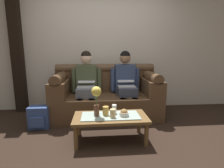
% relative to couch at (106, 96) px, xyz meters
% --- Properties ---
extents(ground_plane, '(14.00, 14.00, 0.00)m').
position_rel_couch_xyz_m(ground_plane, '(-0.00, -1.17, -0.38)').
color(ground_plane, black).
extents(back_wall_patterned, '(6.00, 0.12, 2.90)m').
position_rel_couch_xyz_m(back_wall_patterned, '(-0.00, 0.53, 1.07)').
color(back_wall_patterned, beige).
rests_on(back_wall_patterned, ground_plane).
extents(timber_pillar, '(0.20, 0.20, 2.90)m').
position_rel_couch_xyz_m(timber_pillar, '(-1.72, 0.41, 1.07)').
color(timber_pillar, black).
rests_on(timber_pillar, ground_plane).
extents(couch, '(1.94, 0.88, 0.96)m').
position_rel_couch_xyz_m(couch, '(0.00, 0.00, 0.00)').
color(couch, '#513823').
rests_on(couch, ground_plane).
extents(person_left, '(0.56, 0.67, 1.22)m').
position_rel_couch_xyz_m(person_left, '(-0.37, -0.00, 0.28)').
color(person_left, '#595B66').
rests_on(person_left, ground_plane).
extents(person_right, '(0.56, 0.67, 1.22)m').
position_rel_couch_xyz_m(person_right, '(0.37, -0.00, 0.28)').
color(person_right, '#383D4C').
rests_on(person_right, ground_plane).
extents(coffee_table, '(0.99, 0.49, 0.36)m').
position_rel_couch_xyz_m(coffee_table, '(-0.00, -0.99, -0.07)').
color(coffee_table, brown).
rests_on(coffee_table, ground_plane).
extents(flower_vase, '(0.13, 0.13, 0.40)m').
position_rel_couch_xyz_m(flower_vase, '(-0.18, -0.99, 0.25)').
color(flower_vase, brown).
rests_on(flower_vase, coffee_table).
extents(snack_bowl, '(0.13, 0.13, 0.10)m').
position_rel_couch_xyz_m(snack_bowl, '(0.18, -1.03, 0.02)').
color(snack_bowl, silver).
rests_on(snack_bowl, coffee_table).
extents(cup_near_left, '(0.06, 0.06, 0.12)m').
position_rel_couch_xyz_m(cup_near_left, '(0.06, -0.92, 0.05)').
color(cup_near_left, white).
rests_on(cup_near_left, coffee_table).
extents(cup_near_right, '(0.08, 0.08, 0.12)m').
position_rel_couch_xyz_m(cup_near_right, '(-0.06, -0.97, 0.04)').
color(cup_near_right, gold).
rests_on(cup_near_right, coffee_table).
extents(cup_far_center, '(0.07, 0.07, 0.11)m').
position_rel_couch_xyz_m(cup_far_center, '(0.02, -1.06, 0.04)').
color(cup_far_center, '#DBB77A').
rests_on(cup_far_center, coffee_table).
extents(backpack_left, '(0.31, 0.26, 0.35)m').
position_rel_couch_xyz_m(backpack_left, '(-1.10, -0.49, -0.20)').
color(backpack_left, '#33477A').
rests_on(backpack_left, ground_plane).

